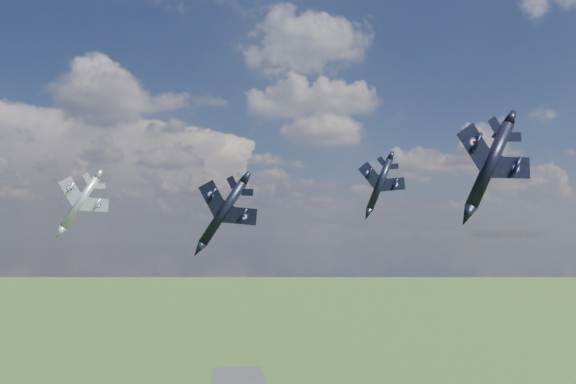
{
  "coord_description": "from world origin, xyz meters",
  "views": [
    {
      "loc": [
        -5.31,
        -78.86,
        75.8
      ],
      "look_at": [
        3.76,
        7.53,
        82.4
      ],
      "focal_mm": 35.0,
      "sensor_mm": 36.0,
      "label": 1
    }
  ],
  "objects_px": {
    "jet_lead_navy": "(223,213)",
    "jet_right_navy": "(490,165)",
    "jet_high_navy": "(380,184)",
    "jet_left_silver": "(80,202)"
  },
  "relations": [
    {
      "from": "jet_lead_navy",
      "to": "jet_left_silver",
      "type": "relative_size",
      "value": 1.22
    },
    {
      "from": "jet_lead_navy",
      "to": "jet_right_navy",
      "type": "distance_m",
      "value": 39.07
    },
    {
      "from": "jet_high_navy",
      "to": "jet_lead_navy",
      "type": "bearing_deg",
      "value": -147.91
    },
    {
      "from": "jet_right_navy",
      "to": "jet_left_silver",
      "type": "relative_size",
      "value": 1.3
    },
    {
      "from": "jet_lead_navy",
      "to": "jet_left_silver",
      "type": "xyz_separation_m",
      "value": [
        -22.17,
        3.81,
        1.65
      ]
    },
    {
      "from": "jet_right_navy",
      "to": "jet_left_silver",
      "type": "height_order",
      "value": "jet_right_navy"
    },
    {
      "from": "jet_right_navy",
      "to": "jet_high_navy",
      "type": "bearing_deg",
      "value": 88.47
    },
    {
      "from": "jet_right_navy",
      "to": "jet_left_silver",
      "type": "xyz_separation_m",
      "value": [
        -55.19,
        24.04,
        -3.58
      ]
    },
    {
      "from": "jet_lead_navy",
      "to": "jet_high_navy",
      "type": "distance_m",
      "value": 34.54
    },
    {
      "from": "jet_high_navy",
      "to": "jet_left_silver",
      "type": "relative_size",
      "value": 1.13
    }
  ]
}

